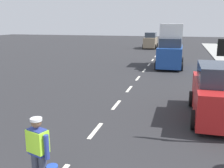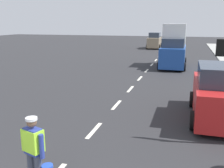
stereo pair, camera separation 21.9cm
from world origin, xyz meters
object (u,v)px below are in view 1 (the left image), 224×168
at_px(road_worker, 39,150).
at_px(car_oncoming_third, 151,41).
at_px(delivery_truck, 171,48).
at_px(car_parked_curbside, 216,94).

xyz_separation_m(road_worker, car_oncoming_third, (-1.47, 33.15, 0.11)).
height_order(road_worker, car_oncoming_third, car_oncoming_third).
bearing_deg(road_worker, car_oncoming_third, 92.53).
bearing_deg(car_oncoming_third, delivery_truck, -77.38).
bearing_deg(car_parked_curbside, delivery_truck, 100.88).
distance_m(car_parked_curbside, car_oncoming_third, 28.03).
xyz_separation_m(road_worker, car_parked_curbside, (4.30, 5.72, 0.06)).
bearing_deg(road_worker, car_parked_curbside, 53.07).
distance_m(delivery_truck, car_parked_curbside, 12.12).
bearing_deg(car_oncoming_third, road_worker, -87.47).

